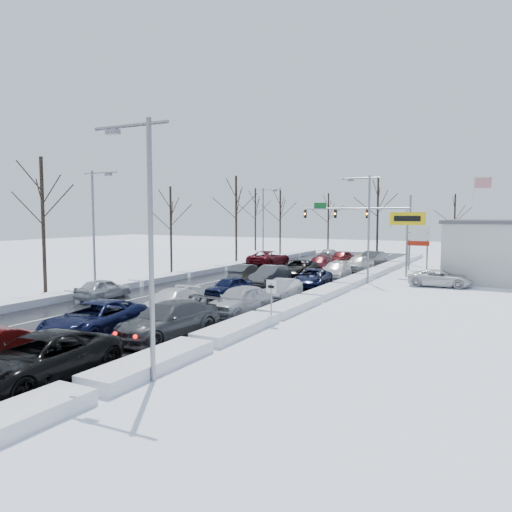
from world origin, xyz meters
The scene contains 43 objects.
ground centered at (0.00, 0.00, 0.00)m, with size 160.00×160.00×0.00m, color white.
road_surface centered at (0.00, 2.00, 0.01)m, with size 14.00×84.00×0.01m, color black.
snow_bank_left centered at (-7.60, 2.00, 0.00)m, with size 1.66×72.00×0.51m, color silver.
snow_bank_right centered at (7.60, 2.00, 0.00)m, with size 1.66×72.00×0.51m, color silver.
traffic_signal_mast centered at (3.45, 27.99, 5.48)m, with size 13.28×0.39×8.00m.
tires_plus_sign centered at (10.50, 15.99, 4.99)m, with size 3.20×0.34×6.00m.
used_vehicles_sign centered at (10.50, 22.00, 3.32)m, with size 2.20×0.22×4.65m.
speed_limit_sign centered at (8.20, -8.00, 1.63)m, with size 0.55×0.09×2.35m.
flagpole centered at (15.17, 30.00, 5.93)m, with size 1.87×1.20×10.00m.
streetlight_se centered at (8.30, -18.00, 5.31)m, with size 3.20×0.25×9.00m.
streetlight_ne centered at (8.30, 10.00, 5.31)m, with size 3.20×0.25×9.00m.
streetlight_sw centered at (-8.30, -4.00, 5.31)m, with size 3.20×0.25×9.00m.
streetlight_nw centered at (-8.30, 24.00, 5.31)m, with size 3.20×0.25×9.00m.
tree_left_b centered at (-11.50, -6.00, 6.99)m, with size 4.00×4.00×10.00m.
tree_left_c centered at (-10.50, 8.00, 5.94)m, with size 3.40×3.40×8.50m.
tree_left_d centered at (-11.20, 22.00, 7.33)m, with size 4.20×4.20×10.50m.
tree_left_e centered at (-10.80, 34.00, 6.64)m, with size 3.80×3.80×9.50m.
tree_far_a centered at (-18.00, 40.00, 6.99)m, with size 4.00×4.00×10.00m.
tree_far_b centered at (-6.00, 41.00, 6.29)m, with size 3.60×3.60×9.00m.
tree_far_c centered at (2.00, 39.00, 7.68)m, with size 4.40×4.40×11.00m.
tree_far_d centered at (12.00, 40.50, 5.94)m, with size 3.40×3.40×8.50m.
queued_car_2 centered at (1.88, -14.23, 0.00)m, with size 2.74×5.95×1.65m, color black.
queued_car_3 centered at (1.65, -8.09, 0.00)m, with size 1.95×4.81×1.39m, color silver.
queued_car_4 centered at (1.69, -1.40, 0.00)m, with size 1.66×4.12×1.40m, color black.
queued_car_5 centered at (1.71, 5.21, 0.00)m, with size 1.68×4.82×1.59m, color #434548.
queued_car_6 centered at (1.95, 10.31, 0.00)m, with size 2.77×6.01×1.67m, color black.
queued_car_7 centered at (1.87, 16.26, 0.00)m, with size 2.13×5.24×1.52m, color #43090F.
queued_car_8 centered at (1.74, 23.66, 0.00)m, with size 1.92×4.77×1.62m, color #540B0C.
queued_car_10 centered at (5.18, -19.99, 0.00)m, with size 2.79×6.04×1.68m, color black.
queued_car_11 centered at (5.16, -12.85, 0.00)m, with size 2.35×5.78×1.68m, color #3B3D40.
queued_car_12 centered at (5.43, -6.46, 0.00)m, with size 2.00×4.96×1.69m, color #A9ACB2.
queued_car_13 centered at (5.44, -0.43, 0.00)m, with size 1.43×4.10×1.35m, color #9EA1A6.
queued_car_14 centered at (5.19, 5.76, 0.00)m, with size 2.37×5.15×1.43m, color black.
queued_car_15 centered at (5.30, 11.04, 0.00)m, with size 2.13×5.24×1.52m, color silver.
queued_car_16 centered at (5.42, 17.81, 0.00)m, with size 1.96×4.87×1.66m, color silver.
queued_car_17 centered at (5.27, 23.84, 0.00)m, with size 1.77×5.09×1.68m, color #3A3C3E.
oncoming_car_0 centered at (-1.76, 7.38, 0.00)m, with size 1.46×4.19×1.38m, color #44474A.
oncoming_car_1 centered at (-5.18, 18.93, 0.00)m, with size 2.84×6.16×1.71m, color #540B13.
oncoming_car_2 centered at (-1.90, 30.12, 0.00)m, with size 1.86×4.56×1.32m, color silver.
oncoming_car_3 centered at (-5.39, -6.29, 0.00)m, with size 1.69×4.20×1.43m, color #B0B3B8.
parked_car_0 centered at (14.17, 10.66, 0.00)m, with size 2.25×4.89×1.36m, color silver.
parked_car_1 centered at (17.11, 17.27, 0.00)m, with size 2.28×5.61×1.63m, color black.
parked_car_2 centered at (14.88, 22.81, 0.00)m, with size 1.64×4.08×1.39m, color black.
Camera 1 is at (19.52, -31.31, 5.78)m, focal length 35.00 mm.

